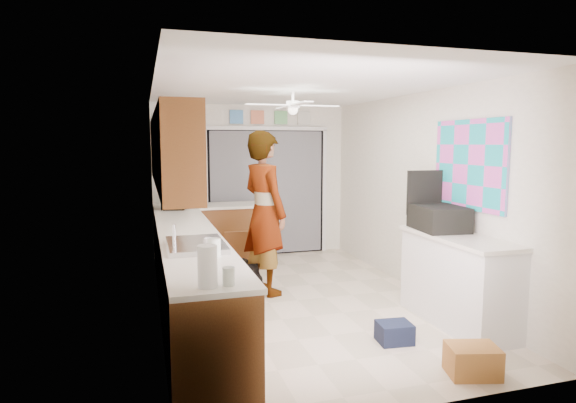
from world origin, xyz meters
TOP-DOWN VIEW (x-y plane):
  - floor at (0.00, 0.00)m, footprint 5.00×5.00m
  - ceiling at (0.00, 0.00)m, footprint 5.00×5.00m
  - wall_back at (0.00, 2.50)m, footprint 3.20×0.00m
  - wall_front at (0.00, -2.50)m, footprint 3.20×0.00m
  - wall_left at (-1.60, 0.00)m, footprint 0.00×5.00m
  - wall_right at (1.60, 0.00)m, footprint 0.00×5.00m
  - left_base_cabinets at (-1.30, 0.00)m, footprint 0.60×4.80m
  - left_countertop at (-1.29, 0.00)m, footprint 0.62×4.80m
  - upper_cabinets at (-1.44, 0.20)m, footprint 0.32×4.00m
  - sink_basin at (-1.29, -1.00)m, footprint 0.50×0.76m
  - faucet at (-1.48, -1.00)m, footprint 0.03×0.03m
  - peninsula_base at (-0.50, 2.00)m, footprint 1.00×0.60m
  - peninsula_top at (-0.50, 2.00)m, footprint 1.04×0.64m
  - back_opening_recess at (0.25, 2.47)m, footprint 2.00×0.06m
  - curtain_panel at (0.25, 2.43)m, footprint 1.90×0.03m
  - door_trim_left at (-0.77, 2.44)m, footprint 0.06×0.04m
  - door_trim_right at (1.27, 2.44)m, footprint 0.06×0.04m
  - door_trim_head at (0.25, 2.44)m, footprint 2.10×0.04m
  - header_frame_1 at (-0.25, 2.47)m, footprint 0.22×0.02m
  - header_frame_2 at (0.10, 2.47)m, footprint 0.22×0.02m
  - header_frame_3 at (0.50, 2.47)m, footprint 0.22×0.02m
  - header_frame_4 at (0.90, 2.47)m, footprint 0.22×0.02m
  - route66_sign at (-0.95, 2.47)m, footprint 0.22×0.02m
  - right_counter_base at (1.35, -1.20)m, footprint 0.50×1.40m
  - right_counter_top at (1.34, -1.20)m, footprint 0.54×1.44m
  - abstract_painting at (1.58, -1.00)m, footprint 0.03×1.15m
  - ceiling_fan at (0.00, 0.20)m, footprint 1.14×1.14m
  - microwave at (-1.30, 1.72)m, footprint 0.42×0.54m
  - cup at (-1.17, -1.03)m, footprint 0.14×0.14m
  - jar_a at (-1.18, -1.40)m, footprint 0.14×0.14m
  - jar_b at (-1.21, -2.25)m, footprint 0.09×0.09m
  - paper_towel_roll at (-1.35, -2.25)m, footprint 0.15×0.15m
  - suitcase at (1.32, -0.87)m, footprint 0.52×0.66m
  - suitcase_rim at (1.32, -0.87)m, footprint 0.50×0.62m
  - suitcase_lid at (1.32, -0.58)m, footprint 0.42×0.07m
  - cardboard_box at (0.78, -2.20)m, footprint 0.46×0.39m
  - navy_crate at (0.50, -1.43)m, footprint 0.34×0.29m
  - cabinet_door_panel at (-0.46, 1.18)m, footprint 0.46×0.19m
  - man at (-0.30, 0.43)m, footprint 0.71×0.86m
  - dog at (-0.50, 0.64)m, footprint 0.38×0.56m

SIDE VIEW (x-z plane):
  - floor at x=0.00m, z-range 0.00..0.00m
  - navy_crate at x=0.50m, z-range 0.00..0.19m
  - cardboard_box at x=0.78m, z-range 0.00..0.25m
  - dog at x=-0.50m, z-range 0.00..0.41m
  - cabinet_door_panel at x=-0.46m, z-range 0.00..0.67m
  - left_base_cabinets at x=-1.30m, z-range 0.00..0.90m
  - peninsula_base at x=-0.50m, z-range 0.00..0.90m
  - right_counter_base at x=1.35m, z-range 0.00..0.90m
  - left_countertop at x=-1.29m, z-range 0.90..0.94m
  - peninsula_top at x=-0.50m, z-range 0.90..0.94m
  - right_counter_top at x=1.34m, z-range 0.90..0.94m
  - sink_basin at x=-1.29m, z-range 0.92..0.98m
  - suitcase_rim at x=1.32m, z-range 0.95..0.97m
  - cup at x=-1.17m, z-range 0.94..1.02m
  - jar_b at x=-1.21m, z-range 0.94..1.06m
  - man at x=-0.30m, z-range 0.00..2.03m
  - jar_a at x=-1.18m, z-range 0.94..1.09m
  - faucet at x=-1.48m, z-range 0.94..1.16m
  - back_opening_recess at x=0.25m, z-range 0.00..2.10m
  - door_trim_left at x=-0.77m, z-range 0.00..2.10m
  - door_trim_right at x=1.27m, z-range 0.00..2.10m
  - curtain_panel at x=0.25m, z-range 0.03..2.08m
  - suitcase at x=1.32m, z-range 0.94..1.20m
  - microwave at x=-1.30m, z-range 0.94..1.21m
  - paper_towel_roll at x=-1.35m, z-range 0.94..1.22m
  - wall_back at x=0.00m, z-range -0.35..2.85m
  - wall_front at x=0.00m, z-range -0.35..2.85m
  - wall_left at x=-1.60m, z-range -1.25..3.75m
  - wall_right at x=1.60m, z-range -1.25..3.75m
  - suitcase_lid at x=1.32m, z-range 1.07..1.57m
  - abstract_painting at x=1.58m, z-range 1.17..2.12m
  - upper_cabinets at x=-1.44m, z-range 1.40..2.20m
  - door_trim_head at x=0.25m, z-range 2.09..2.15m
  - header_frame_1 at x=-0.25m, z-range 2.19..2.41m
  - header_frame_2 at x=0.10m, z-range 2.19..2.41m
  - header_frame_3 at x=0.50m, z-range 2.19..2.41m
  - header_frame_4 at x=0.90m, z-range 2.19..2.41m
  - route66_sign at x=-0.95m, z-range 2.17..2.43m
  - ceiling_fan at x=0.00m, z-range 2.20..2.44m
  - ceiling at x=0.00m, z-range 2.50..2.50m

